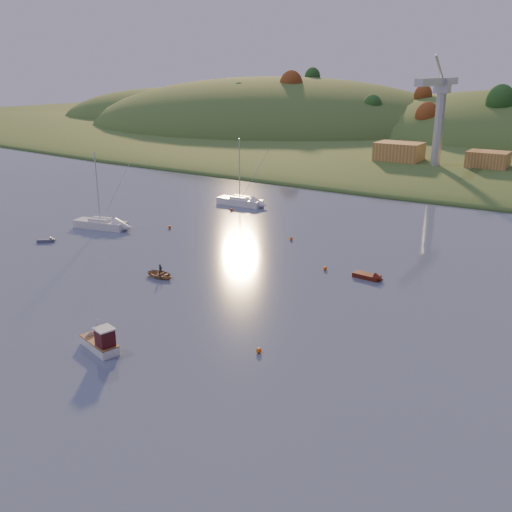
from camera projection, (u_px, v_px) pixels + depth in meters
The scene contains 21 objects.
far_shore at pixel (509, 135), 225.45m from camera, with size 620.00×220.00×1.50m, color #305321.
shore_slope at pixel (470, 154), 173.40m from camera, with size 640.00×150.00×7.00m, color #305321.
hill_left_far at pixel (174, 119), 295.41m from camera, with size 120.00×100.00×32.00m, color #305321.
hill_left at pixel (275, 129), 247.54m from camera, with size 170.00×140.00×44.00m, color #305321.
hillside_trees at pixel (484, 147), 189.42m from camera, with size 280.00×50.00×32.00m, color #19481A, non-canonical shape.
wharf at pixel (449, 172), 136.03m from camera, with size 42.00×16.00×2.40m, color slate.
shed_west at pixel (399, 152), 142.38m from camera, with size 11.00×8.00×4.80m, color #A56937.
shed_east at pixel (488, 160), 132.54m from camera, with size 9.00×7.00×4.00m, color #A56937.
dock_crane at pixel (439, 103), 129.72m from camera, with size 3.20×28.00×20.30m.
fishing_boat at pixel (97, 341), 52.11m from camera, with size 5.58×3.04×3.40m.
sailboat_near at pixel (100, 223), 91.86m from camera, with size 9.19×4.40×12.27m.
sailboat_far at pixel (240, 201), 107.67m from camera, with size 9.03×2.96×12.42m.
canoe at pixel (161, 274), 70.04m from camera, with size 2.68×3.76×0.78m, color #967552.
paddler at pixel (161, 272), 69.94m from camera, with size 0.53×0.35×1.44m, color black.
red_tender at pixel (372, 277), 69.33m from camera, with size 4.03×1.68×1.34m.
grey_dinghy at pixel (49, 240), 84.71m from camera, with size 2.77×2.48×1.02m.
buoy_0 at pixel (259, 350), 51.32m from camera, with size 0.50×0.50×0.50m, color #E3540B.
buoy_1 at pixel (325, 268), 72.61m from camera, with size 0.50×0.50×0.50m, color #E3540B.
buoy_2 at pixel (170, 227), 91.76m from camera, with size 0.50×0.50×0.50m, color #E3540B.
buoy_3 at pixel (231, 210), 103.17m from camera, with size 0.50×0.50×0.50m, color #E3540B.
buoy_4 at pixel (291, 239), 85.43m from camera, with size 0.50×0.50×0.50m, color #E3540B.
Camera 1 is at (39.14, -17.09, 24.28)m, focal length 40.00 mm.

